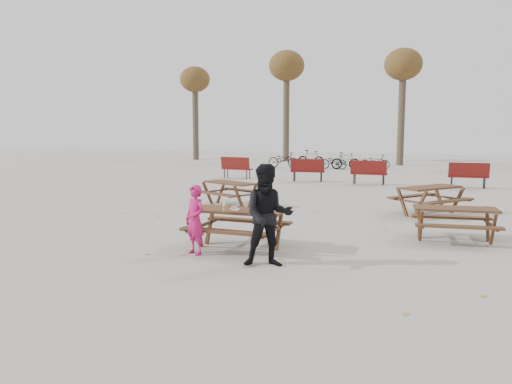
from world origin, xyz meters
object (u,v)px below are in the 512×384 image
(main_picnic_table, at_px, (238,219))
(adult, at_px, (268,216))
(soda_bottle, at_px, (224,207))
(picnic_table_east, at_px, (455,224))
(child, at_px, (195,220))
(picnic_table_north, at_px, (230,194))
(picnic_table_far, at_px, (430,201))
(food_tray, at_px, (234,209))

(main_picnic_table, relative_size, adult, 1.03)
(soda_bottle, height_order, picnic_table_east, soda_bottle)
(soda_bottle, distance_m, child, 0.66)
(main_picnic_table, bearing_deg, picnic_table_north, 115.51)
(picnic_table_north, bearing_deg, main_picnic_table, -40.84)
(adult, relative_size, picnic_table_north, 1.04)
(picnic_table_far, bearing_deg, picnic_table_north, 132.62)
(child, bearing_deg, main_picnic_table, 75.94)
(soda_bottle, bearing_deg, adult, -34.49)
(main_picnic_table, bearing_deg, child, -129.00)
(food_tray, distance_m, picnic_table_north, 5.58)
(child, relative_size, picnic_table_north, 0.77)
(main_picnic_table, bearing_deg, soda_bottle, -137.93)
(food_tray, relative_size, picnic_table_far, 0.10)
(food_tray, xyz_separation_m, adult, (1.01, -0.90, 0.08))
(food_tray, xyz_separation_m, child, (-0.54, -0.60, -0.14))
(picnic_table_far, bearing_deg, soda_bottle, -174.88)
(food_tray, distance_m, child, 0.82)
(main_picnic_table, relative_size, picnic_table_east, 1.09)
(main_picnic_table, height_order, picnic_table_east, main_picnic_table)
(main_picnic_table, relative_size, picnic_table_north, 1.06)
(picnic_table_east, bearing_deg, picnic_table_far, 93.02)
(main_picnic_table, bearing_deg, food_tray, -105.93)
(main_picnic_table, distance_m, soda_bottle, 0.38)
(soda_bottle, bearing_deg, food_tray, 26.02)
(main_picnic_table, relative_size, food_tray, 10.00)
(soda_bottle, distance_m, adult, 1.44)
(main_picnic_table, relative_size, child, 1.38)
(adult, bearing_deg, child, 146.51)
(main_picnic_table, height_order, adult, adult)
(main_picnic_table, xyz_separation_m, picnic_table_east, (3.99, 2.18, -0.23))
(food_tray, relative_size, picnic_table_north, 0.11)
(food_tray, xyz_separation_m, soda_bottle, (-0.18, -0.09, 0.05))
(main_picnic_table, height_order, food_tray, food_tray)
(food_tray, distance_m, picnic_table_east, 4.64)
(picnic_table_east, relative_size, picnic_table_far, 0.92)
(food_tray, relative_size, soda_bottle, 1.06)
(adult, distance_m, picnic_table_far, 6.89)
(soda_bottle, distance_m, picnic_table_east, 4.84)
(soda_bottle, distance_m, picnic_table_north, 5.59)
(picnic_table_north, bearing_deg, picnic_table_far, 28.47)
(picnic_table_north, bearing_deg, picnic_table_east, 0.10)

